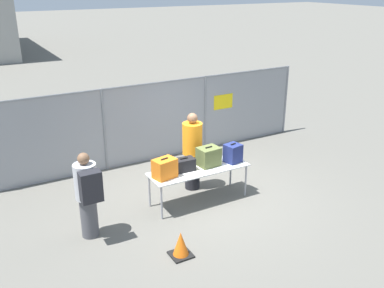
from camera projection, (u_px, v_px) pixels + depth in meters
The scene contains 11 objects.
ground_plane at pixel (206, 196), 9.25m from camera, with size 120.00×120.00×0.00m, color #605E56.
fence_section at pixel (158, 119), 10.82m from camera, with size 8.48×0.07×2.02m.
inspection_table at pixel (199, 171), 8.80m from camera, with size 2.11×0.69×0.74m.
suitcase_orange at pixel (165, 168), 8.33m from camera, with size 0.49×0.39×0.41m.
suitcase_black at pixel (184, 165), 8.66m from camera, with size 0.45×0.27×0.28m.
suitcase_olive at pixel (209, 156), 8.88m from camera, with size 0.46×0.38×0.42m.
suitcase_navy at pixel (233, 153), 9.05m from camera, with size 0.37×0.35×0.42m.
traveler_hooded at pixel (88, 193), 7.46m from camera, with size 0.40×0.62×1.63m.
security_worker_near at pixel (192, 150), 9.29m from camera, with size 0.43×0.43×1.75m.
utility_trailer at pixel (161, 115), 13.22m from camera, with size 4.20×2.34×0.76m.
traffic_cone at pixel (181, 245), 7.18m from camera, with size 0.36×0.36×0.45m.
Camera 1 is at (-4.30, -7.02, 4.39)m, focal length 40.00 mm.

